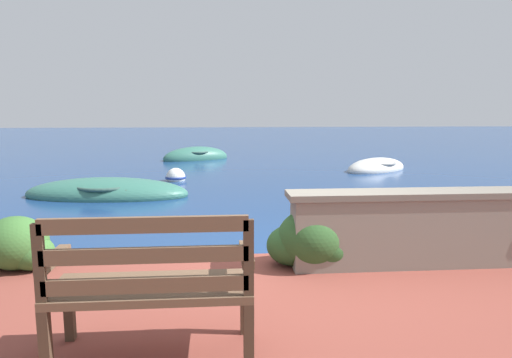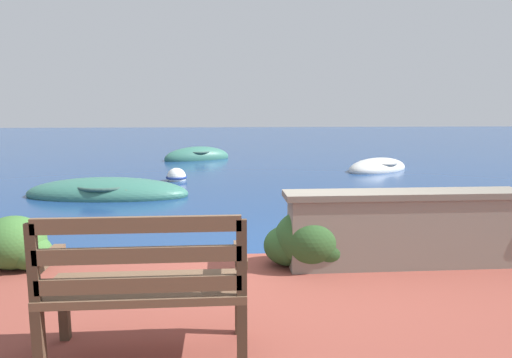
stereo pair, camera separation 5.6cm
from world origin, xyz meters
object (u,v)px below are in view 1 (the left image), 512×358
Objects in this scene: rowboat_far at (196,158)px; park_bench at (151,283)px; rowboat_nearest at (107,194)px; rowboat_mid at (376,168)px; mooring_buoy at (176,177)px.

park_bench is at bearing -114.84° from rowboat_far.
park_bench is 6.84m from rowboat_nearest.
rowboat_mid is at bearing -57.97° from rowboat_far.
rowboat_nearest is (-1.84, 6.56, -0.64)m from park_bench.
mooring_buoy is (-0.26, -4.75, 0.01)m from rowboat_far.
park_bench is at bearing -152.14° from rowboat_mid.
mooring_buoy is at bearing 96.89° from park_bench.
park_bench is 11.17m from rowboat_mid.
rowboat_mid is at bearing 15.15° from mooring_buoy.
park_bench reaches higher than rowboat_far.
rowboat_far is (-0.40, 13.25, -0.63)m from park_bench.
rowboat_far reaches higher than rowboat_mid.
rowboat_nearest is 1.32× the size of rowboat_far.
rowboat_nearest is 1.37× the size of rowboat_mid.
park_bench is at bearing -69.42° from rowboat_nearest.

